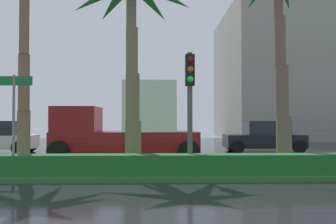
# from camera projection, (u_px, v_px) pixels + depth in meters

# --- Properties ---
(ground_plane) EXTENTS (90.00, 42.00, 0.10)m
(ground_plane) POSITION_uv_depth(u_px,v_px,m) (86.00, 170.00, 12.68)
(ground_plane) COLOR black
(median_strip) EXTENTS (85.50, 4.00, 0.15)m
(median_strip) POSITION_uv_depth(u_px,v_px,m) (80.00, 170.00, 11.69)
(median_strip) COLOR #2D6B33
(median_strip) RESTS_ON ground_plane
(median_hedge) EXTENTS (76.50, 0.70, 0.60)m
(median_hedge) POSITION_uv_depth(u_px,v_px,m) (69.00, 165.00, 10.29)
(median_hedge) COLOR #1E6028
(median_hedge) RESTS_ON median_strip
(palm_tree_centre) EXTENTS (4.33, 3.92, 6.98)m
(palm_tree_centre) POSITION_uv_depth(u_px,v_px,m) (132.00, 12.00, 11.98)
(palm_tree_centre) COLOR #6C6344
(palm_tree_centre) RESTS_ON median_strip
(traffic_signal_median_right) EXTENTS (0.28, 0.43, 3.73)m
(traffic_signal_median_right) POSITION_uv_depth(u_px,v_px,m) (190.00, 90.00, 10.70)
(traffic_signal_median_right) COLOR #4C4C47
(traffic_signal_median_right) RESTS_ON median_strip
(street_name_sign) EXTENTS (1.10, 0.08, 3.00)m
(street_name_sign) POSITION_uv_depth(u_px,v_px,m) (14.00, 110.00, 10.47)
(street_name_sign) COLOR slate
(street_name_sign) RESTS_ON median_strip
(box_truck_lead) EXTENTS (6.40, 2.64, 3.46)m
(box_truck_lead) POSITION_uv_depth(u_px,v_px,m) (128.00, 125.00, 15.56)
(box_truck_lead) COLOR maroon
(box_truck_lead) RESTS_ON ground_plane
(car_in_traffic_third) EXTENTS (4.30, 2.02, 1.72)m
(car_in_traffic_third) POSITION_uv_depth(u_px,v_px,m) (264.00, 137.00, 19.22)
(car_in_traffic_third) COLOR black
(car_in_traffic_third) RESTS_ON ground_plane
(building_far_right) EXTENTS (18.22, 13.39, 12.08)m
(building_far_right) POSITION_uv_depth(u_px,v_px,m) (318.00, 76.00, 33.86)
(building_far_right) COLOR gray
(building_far_right) RESTS_ON ground_plane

